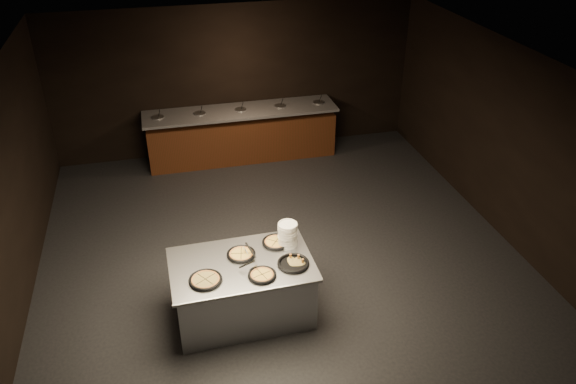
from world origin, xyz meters
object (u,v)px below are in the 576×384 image
(pan_veggie_whole, at_px, (205,280))
(pan_cheese_whole, at_px, (241,254))
(serving_counter, at_px, (243,290))
(plate_stack, at_px, (288,234))

(pan_veggie_whole, height_order, pan_cheese_whole, same)
(serving_counter, bearing_deg, pan_veggie_whole, -153.82)
(plate_stack, relative_size, pan_veggie_whole, 0.79)
(plate_stack, distance_m, pan_veggie_whole, 1.22)
(plate_stack, bearing_deg, serving_counter, -159.37)
(serving_counter, height_order, pan_veggie_whole, pan_veggie_whole)
(serving_counter, distance_m, plate_stack, 0.91)
(serving_counter, relative_size, pan_cheese_whole, 4.89)
(pan_veggie_whole, bearing_deg, plate_stack, 23.41)
(serving_counter, xyz_separation_m, plate_stack, (0.65, 0.24, 0.59))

